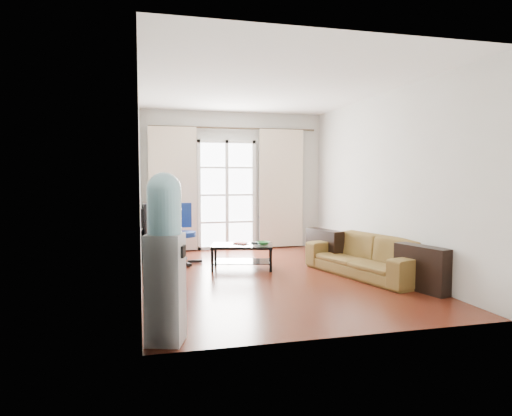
{
  "coord_description": "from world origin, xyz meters",
  "views": [
    {
      "loc": [
        -1.79,
        -6.3,
        1.44
      ],
      "look_at": [
        -0.11,
        0.35,
        0.97
      ],
      "focal_mm": 32.0,
      "sensor_mm": 36.0,
      "label": 1
    }
  ],
  "objects_px": {
    "task_chair": "(181,246)",
    "sofa": "(367,256)",
    "crt_tv": "(156,218)",
    "water_cooler": "(165,254)",
    "coffee_table": "(242,253)",
    "tv_stand": "(157,246)"
  },
  "relations": [
    {
      "from": "task_chair",
      "to": "water_cooler",
      "type": "relative_size",
      "value": 0.67
    },
    {
      "from": "tv_stand",
      "to": "sofa",
      "type": "bearing_deg",
      "value": -38.18
    },
    {
      "from": "coffee_table",
      "to": "task_chair",
      "type": "relative_size",
      "value": 1.05
    },
    {
      "from": "coffee_table",
      "to": "tv_stand",
      "type": "xyz_separation_m",
      "value": [
        -1.27,
        1.0,
        0.01
      ]
    },
    {
      "from": "task_chair",
      "to": "coffee_table",
      "type": "bearing_deg",
      "value": -38.37
    },
    {
      "from": "tv_stand",
      "to": "task_chair",
      "type": "xyz_separation_m",
      "value": [
        0.38,
        -0.32,
        0.04
      ]
    },
    {
      "from": "sofa",
      "to": "coffee_table",
      "type": "relative_size",
      "value": 2.02
    },
    {
      "from": "tv_stand",
      "to": "crt_tv",
      "type": "height_order",
      "value": "crt_tv"
    },
    {
      "from": "coffee_table",
      "to": "task_chair",
      "type": "distance_m",
      "value": 1.12
    },
    {
      "from": "coffee_table",
      "to": "water_cooler",
      "type": "relative_size",
      "value": 0.71
    },
    {
      "from": "crt_tv",
      "to": "tv_stand",
      "type": "bearing_deg",
      "value": 84.45
    },
    {
      "from": "sofa",
      "to": "task_chair",
      "type": "distance_m",
      "value": 3.0
    },
    {
      "from": "crt_tv",
      "to": "coffee_table",
      "type": "bearing_deg",
      "value": -42.0
    },
    {
      "from": "sofa",
      "to": "crt_tv",
      "type": "bearing_deg",
      "value": -137.75
    },
    {
      "from": "sofa",
      "to": "coffee_table",
      "type": "height_order",
      "value": "sofa"
    },
    {
      "from": "tv_stand",
      "to": "water_cooler",
      "type": "relative_size",
      "value": 0.47
    },
    {
      "from": "coffee_table",
      "to": "tv_stand",
      "type": "bearing_deg",
      "value": 141.81
    },
    {
      "from": "sofa",
      "to": "crt_tv",
      "type": "xyz_separation_m",
      "value": [
        -2.91,
        1.89,
        0.46
      ]
    },
    {
      "from": "coffee_table",
      "to": "tv_stand",
      "type": "height_order",
      "value": "tv_stand"
    },
    {
      "from": "sofa",
      "to": "task_chair",
      "type": "height_order",
      "value": "task_chair"
    },
    {
      "from": "task_chair",
      "to": "sofa",
      "type": "bearing_deg",
      "value": -33.2
    },
    {
      "from": "crt_tv",
      "to": "water_cooler",
      "type": "xyz_separation_m",
      "value": [
        -0.06,
        -3.89,
        0.03
      ]
    }
  ]
}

